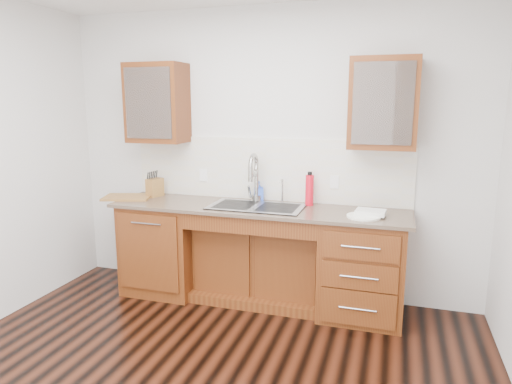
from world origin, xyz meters
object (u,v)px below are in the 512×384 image
(knife_block, at_px, (155,187))
(soap_bottle, at_px, (259,191))
(plate, at_px, (364,216))
(water_bottle, at_px, (309,190))
(cutting_board, at_px, (127,197))

(knife_block, bearing_deg, soap_bottle, 22.40)
(plate, bearing_deg, soap_bottle, 160.50)
(water_bottle, bearing_deg, soap_bottle, 174.11)
(plate, height_order, cutting_board, cutting_board)
(water_bottle, relative_size, plate, 1.01)
(plate, relative_size, knife_block, 1.54)
(water_bottle, height_order, plate, water_bottle)
(soap_bottle, xyz_separation_m, knife_block, (-1.05, -0.11, -0.00))
(knife_block, bearing_deg, water_bottle, 18.50)
(water_bottle, height_order, knife_block, water_bottle)
(water_bottle, distance_m, knife_block, 1.55)
(soap_bottle, height_order, knife_block, soap_bottle)
(plate, xyz_separation_m, knife_block, (-2.06, 0.24, 0.08))
(plate, height_order, knife_block, knife_block)
(plate, bearing_deg, knife_block, 173.28)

